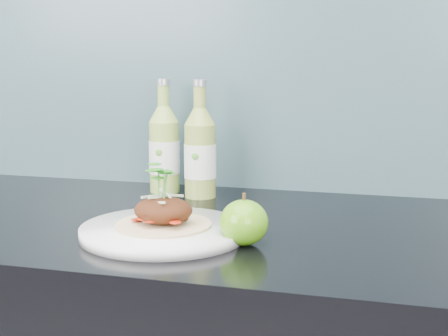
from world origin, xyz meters
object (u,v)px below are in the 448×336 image
Objects in this scene: dinner_plate at (164,231)px; cider_bottle_left at (164,149)px; cider_bottle_right at (200,153)px; green_apple at (244,222)px.

dinner_plate is 0.34m from cider_bottle_left.
dinner_plate is at bearing -59.13° from cider_bottle_left.
cider_bottle_left is (-0.12, 0.31, 0.08)m from dinner_plate.
cider_bottle_left is at bearing 177.61° from cider_bottle_right.
green_apple is 0.34× the size of cider_bottle_right.
cider_bottle_right is (0.09, -0.03, 0.00)m from cider_bottle_left.
cider_bottle_left reaches higher than green_apple.
cider_bottle_right is (-0.16, 0.30, 0.05)m from green_apple.
cider_bottle_left is at bearing 127.14° from green_apple.
green_apple is 0.34× the size of cider_bottle_left.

